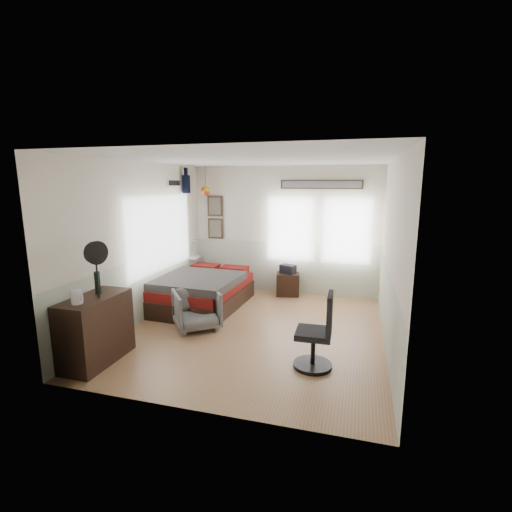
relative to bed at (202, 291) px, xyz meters
The scene contains 12 objects.
ground_plane 1.59m from the bed, 33.45° to the right, with size 4.00×4.50×0.01m, color #936D48.
room_shell 1.91m from the bed, 28.78° to the right, with size 4.02×4.52×2.71m.
wall_decor 2.11m from the bed, 79.87° to the left, with size 3.55×1.32×1.44m.
bed is the anchor object (origin of this frame).
dresser 2.49m from the bed, 100.20° to the right, with size 0.48×1.00×0.90m, color black.
armchair 1.07m from the bed, 71.15° to the right, with size 0.69×0.71×0.64m, color gray.
nightstand 1.87m from the bed, 39.70° to the left, with size 0.47×0.38×0.47m, color black.
task_chair 3.02m from the bed, 37.18° to the right, with size 0.50×0.50×1.00m.
kettle 2.85m from the bed, 99.04° to the right, with size 0.15×0.13×0.18m.
bottle 2.47m from the bed, 101.49° to the right, with size 0.08×0.08×0.30m, color black.
stand_fan 2.73m from the bed, 97.87° to the right, with size 0.17×0.29×0.74m.
black_bag 1.88m from the bed, 39.70° to the left, with size 0.31×0.20×0.18m, color black.
Camera 1 is at (1.55, -5.45, 2.36)m, focal length 26.00 mm.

